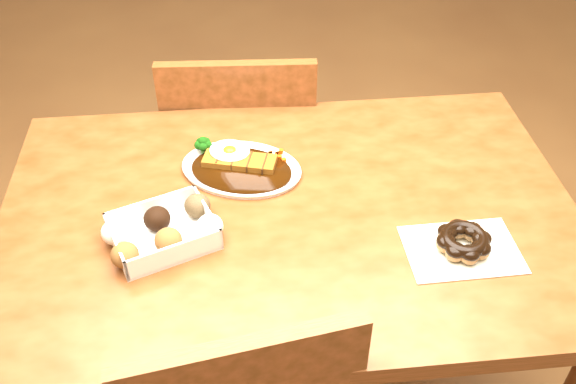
{
  "coord_description": "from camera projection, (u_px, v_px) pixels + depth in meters",
  "views": [
    {
      "loc": [
        -0.1,
        -0.98,
        1.65
      ],
      "look_at": [
        -0.0,
        -0.01,
        0.81
      ],
      "focal_mm": 40.0,
      "sensor_mm": 36.0,
      "label": 1
    }
  ],
  "objects": [
    {
      "name": "donut_box",
      "position": [
        163.0,
        230.0,
        1.25
      ],
      "size": [
        0.24,
        0.21,
        0.05
      ],
      "rotation": [
        0.0,
        0.0,
        0.37
      ],
      "color": "white",
      "rests_on": "table"
    },
    {
      "name": "katsu_curry_plate",
      "position": [
        240.0,
        165.0,
        1.42
      ],
      "size": [
        0.31,
        0.27,
        0.05
      ],
      "rotation": [
        0.0,
        0.0,
        -0.34
      ],
      "color": "white",
      "rests_on": "table"
    },
    {
      "name": "pon_de_ring",
      "position": [
        463.0,
        242.0,
        1.23
      ],
      "size": [
        0.22,
        0.16,
        0.04
      ],
      "rotation": [
        0.0,
        0.0,
        0.02
      ],
      "color": "silver",
      "rests_on": "table"
    },
    {
      "name": "chair_far",
      "position": [
        243.0,
        159.0,
        1.91
      ],
      "size": [
        0.45,
        0.45,
        0.87
      ],
      "rotation": [
        0.0,
        0.0,
        3.08
      ],
      "color": "#4B2A0F",
      "rests_on": "ground"
    },
    {
      "name": "table",
      "position": [
        290.0,
        243.0,
        1.4
      ],
      "size": [
        1.2,
        0.8,
        0.75
      ],
      "color": "#4B2A0F",
      "rests_on": "ground"
    }
  ]
}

